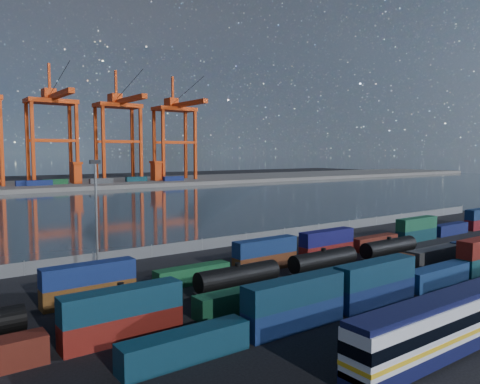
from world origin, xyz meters
TOP-DOWN VIEW (x-y plane):
  - ground at (0.00, 0.00)m, footprint 700.00×700.00m
  - harbor_water at (0.00, 105.00)m, footprint 700.00×700.00m
  - far_quay at (0.00, 210.00)m, footprint 700.00×70.00m
  - container_row_south at (12.07, -10.02)m, footprint 114.96×2.41m
  - container_row_mid at (-17.52, -2.66)m, footprint 140.46×2.35m
  - container_row_north at (3.95, 10.24)m, footprint 140.60×2.22m
  - tanker_string at (-27.61, 3.37)m, footprint 89.74×2.63m
  - waterfront_fence at (-0.00, 28.00)m, footprint 160.12×0.12m
  - yard_light_mast at (-30.00, 26.00)m, footprint 1.60×0.40m
  - gantry_cranes at (-7.50, 203.33)m, footprint 199.17×46.40m
  - quay_containers at (-11.00, 195.46)m, footprint 172.58×10.99m
  - straddle_carriers at (-2.50, 200.00)m, footprint 140.00×7.00m

SIDE VIEW (x-z plane):
  - ground at x=0.00m, z-range 0.00..0.00m
  - harbor_water at x=0.00m, z-range 0.01..0.01m
  - far_quay at x=0.00m, z-range 0.00..2.00m
  - waterfront_fence at x=0.00m, z-range -0.10..2.10m
  - container_row_mid at x=-17.52m, z-range -0.87..4.15m
  - tanker_string at x=-27.61m, z-range 0.01..3.77m
  - container_row_north at x=3.95m, z-range -0.30..4.43m
  - container_row_south at x=12.07m, z-range -0.49..4.64m
  - quay_containers at x=-11.00m, z-range 2.00..4.60m
  - straddle_carriers at x=-2.50m, z-range 2.27..13.37m
  - yard_light_mast at x=-30.00m, z-range 1.00..17.60m
  - gantry_cranes at x=-7.50m, z-range 7.10..69.93m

